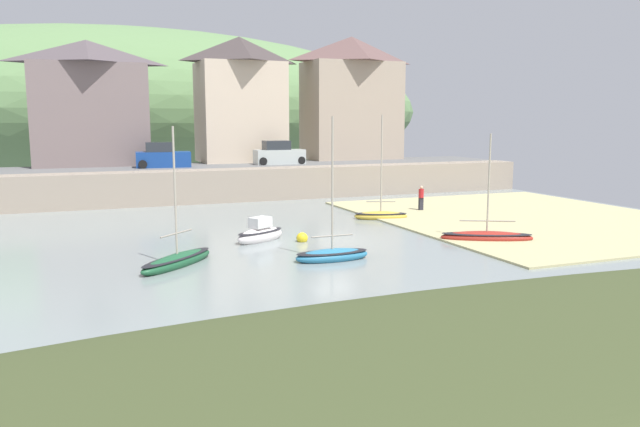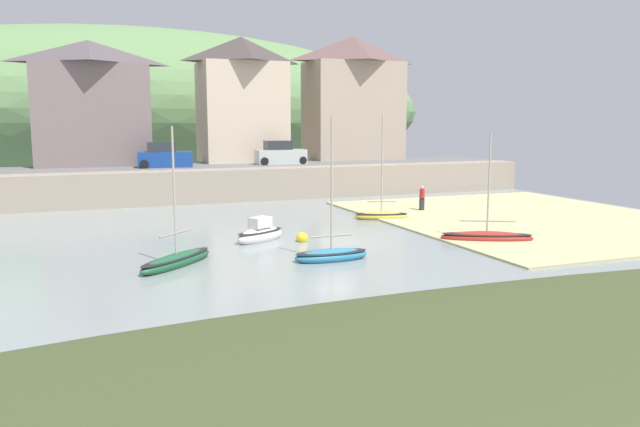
# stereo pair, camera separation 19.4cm
# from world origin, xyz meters

# --- Properties ---
(ground) EXTENTS (48.00, 41.00, 0.61)m
(ground) POSITION_xyz_m (1.40, -9.56, 0.16)
(ground) COLOR gray
(quay_seawall) EXTENTS (48.00, 9.40, 2.40)m
(quay_seawall) POSITION_xyz_m (0.00, 17.50, 1.36)
(quay_seawall) COLOR gray
(quay_seawall) RESTS_ON ground
(hillside_backdrop) EXTENTS (80.00, 44.00, 20.37)m
(hillside_backdrop) POSITION_xyz_m (-5.32, 55.20, 7.13)
(hillside_backdrop) COLOR #608650
(hillside_backdrop) RESTS_ON ground
(waterfront_building_left) EXTENTS (9.07, 5.73, 9.91)m
(waterfront_building_left) POSITION_xyz_m (-10.49, 25.20, 7.42)
(waterfront_building_left) COLOR slate
(waterfront_building_left) RESTS_ON ground
(waterfront_building_centre) EXTENTS (7.48, 5.63, 10.74)m
(waterfront_building_centre) POSITION_xyz_m (1.94, 25.20, 7.85)
(waterfront_building_centre) COLOR beige
(waterfront_building_centre) RESTS_ON ground
(waterfront_building_right) EXTENTS (8.84, 5.47, 11.25)m
(waterfront_building_right) POSITION_xyz_m (12.60, 25.20, 8.11)
(waterfront_building_right) COLOR tan
(waterfront_building_right) RESTS_ON ground
(sailboat_white_hull) EXTENTS (4.63, 3.11, 5.53)m
(sailboat_white_hull) POSITION_xyz_m (7.15, -3.26, 0.24)
(sailboat_white_hull) COLOR #A0291F
(sailboat_white_hull) RESTS_ON ground
(rowboat_small_beached) EXTENTS (3.92, 3.85, 5.95)m
(rowboat_small_beached) POSITION_xyz_m (-8.20, -2.94, 0.25)
(rowboat_small_beached) COLOR #1E5633
(rowboat_small_beached) RESTS_ON ground
(sailboat_blue_trim) EXTENTS (3.12, 2.37, 1.42)m
(sailboat_blue_trim) POSITION_xyz_m (-3.44, 0.98, 0.35)
(sailboat_blue_trim) COLOR silver
(sailboat_blue_trim) RESTS_ON ground
(motorboat_with_cabin) EXTENTS (3.48, 2.20, 6.49)m
(motorboat_with_cabin) POSITION_xyz_m (5.48, 5.11, 0.25)
(motorboat_with_cabin) COLOR gold
(motorboat_with_cabin) RESTS_ON ground
(sailboat_tall_mast) EXTENTS (3.37, 1.23, 6.35)m
(sailboat_tall_mast) POSITION_xyz_m (-1.75, -4.34, 0.25)
(sailboat_tall_mast) COLOR teal
(sailboat_tall_mast) RESTS_ON ground
(parked_car_near_slipway) EXTENTS (4.24, 2.08, 1.95)m
(parked_car_near_slipway) POSITION_xyz_m (-5.48, 20.70, 3.20)
(parked_car_near_slipway) COLOR navy
(parked_car_near_slipway) RESTS_ON ground
(parked_car_by_wall) EXTENTS (4.14, 1.82, 1.95)m
(parked_car_by_wall) POSITION_xyz_m (3.97, 20.70, 3.20)
(parked_car_by_wall) COLOR #B3BCB8
(parked_car_by_wall) RESTS_ON ground
(person_on_slipway) EXTENTS (0.34, 0.34, 1.62)m
(person_on_slipway) POSITION_xyz_m (9.41, 6.94, 0.98)
(person_on_slipway) COLOR #282833
(person_on_slipway) RESTS_ON ground
(mooring_buoy) EXTENTS (0.58, 0.58, 0.58)m
(mooring_buoy) POSITION_xyz_m (-1.53, 0.07, 0.17)
(mooring_buoy) COLOR yellow
(mooring_buoy) RESTS_ON ground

